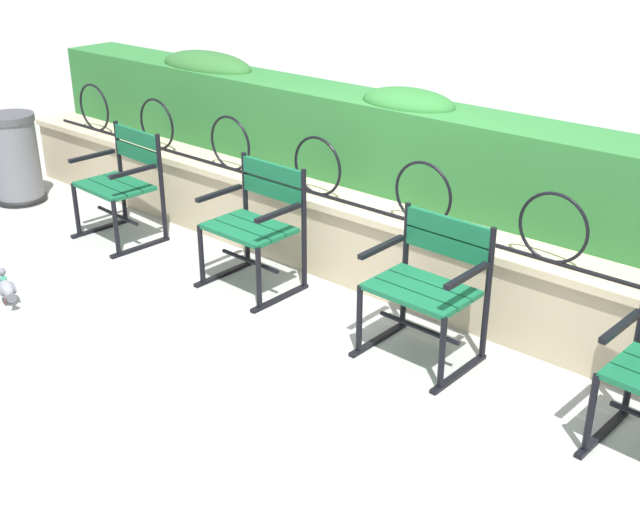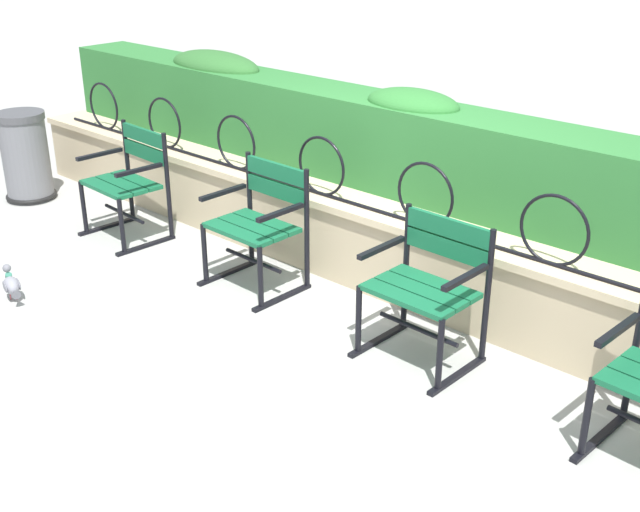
{
  "view_description": "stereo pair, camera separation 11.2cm",
  "coord_description": "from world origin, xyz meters",
  "px_view_note": "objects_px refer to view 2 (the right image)",
  "views": [
    {
      "loc": [
        2.77,
        -3.09,
        2.44
      ],
      "look_at": [
        0.0,
        0.13,
        0.55
      ],
      "focal_mm": 44.88,
      "sensor_mm": 36.0,
      "label": 1
    },
    {
      "loc": [
        2.85,
        -3.01,
        2.44
      ],
      "look_at": [
        0.0,
        0.13,
        0.55
      ],
      "focal_mm": 44.88,
      "sensor_mm": 36.0,
      "label": 2
    }
  ],
  "objects_px": {
    "park_chair_leftmost": "(129,179)",
    "park_chair_centre_left": "(260,221)",
    "park_chair_centre_right": "(428,284)",
    "trash_bin": "(26,158)",
    "pigeon_near_chairs": "(12,285)"
  },
  "relations": [
    {
      "from": "park_chair_centre_left",
      "to": "trash_bin",
      "type": "bearing_deg",
      "value": -176.34
    },
    {
      "from": "park_chair_centre_left",
      "to": "park_chair_centre_right",
      "type": "height_order",
      "value": "park_chair_centre_left"
    },
    {
      "from": "trash_bin",
      "to": "park_chair_leftmost",
      "type": "bearing_deg",
      "value": 4.56
    },
    {
      "from": "park_chair_leftmost",
      "to": "park_chair_centre_right",
      "type": "xyz_separation_m",
      "value": [
        2.79,
        0.05,
        -0.01
      ]
    },
    {
      "from": "trash_bin",
      "to": "pigeon_near_chairs",
      "type": "bearing_deg",
      "value": -32.66
    },
    {
      "from": "park_chair_centre_left",
      "to": "trash_bin",
      "type": "height_order",
      "value": "park_chair_centre_left"
    },
    {
      "from": "park_chair_centre_right",
      "to": "trash_bin",
      "type": "relative_size",
      "value": 1.05
    },
    {
      "from": "park_chair_leftmost",
      "to": "park_chair_centre_left",
      "type": "bearing_deg",
      "value": 2.76
    },
    {
      "from": "park_chair_leftmost",
      "to": "park_chair_centre_left",
      "type": "distance_m",
      "value": 1.4
    },
    {
      "from": "pigeon_near_chairs",
      "to": "park_chair_leftmost",
      "type": "bearing_deg",
      "value": 106.01
    },
    {
      "from": "park_chair_centre_right",
      "to": "pigeon_near_chairs",
      "type": "height_order",
      "value": "park_chair_centre_right"
    },
    {
      "from": "pigeon_near_chairs",
      "to": "trash_bin",
      "type": "bearing_deg",
      "value": 147.34
    },
    {
      "from": "pigeon_near_chairs",
      "to": "trash_bin",
      "type": "distance_m",
      "value": 2.09
    },
    {
      "from": "park_chair_centre_left",
      "to": "park_chair_centre_right",
      "type": "xyz_separation_m",
      "value": [
        1.4,
        -0.02,
        -0.01
      ]
    },
    {
      "from": "park_chair_centre_right",
      "to": "park_chair_leftmost",
      "type": "bearing_deg",
      "value": -179.08
    }
  ]
}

